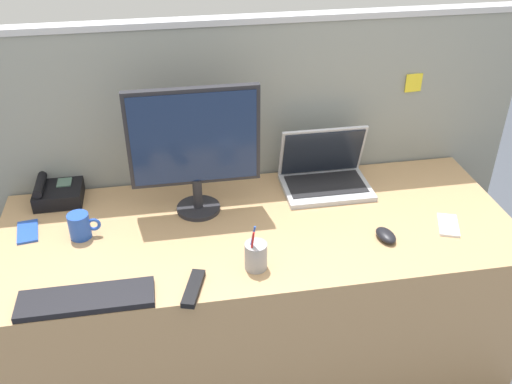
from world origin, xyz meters
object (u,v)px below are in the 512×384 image
at_px(laptop, 324,172).
at_px(cell_phone_blue_case, 28,232).
at_px(cell_phone_white_slab, 448,225).
at_px(coffee_mug, 80,226).
at_px(desktop_monitor, 194,143).
at_px(pen_cup, 256,256).
at_px(keyboard_main, 86,299).
at_px(desk_phone, 58,192).
at_px(computer_mouse_right_hand, 386,235).
at_px(tv_remote, 193,288).

relative_size(laptop, cell_phone_blue_case, 2.53).
xyz_separation_m(cell_phone_white_slab, coffee_mug, (-1.36, 0.17, 0.04)).
relative_size(laptop, cell_phone_white_slab, 2.52).
distance_m(desktop_monitor, cell_phone_blue_case, 0.70).
distance_m(laptop, cell_phone_white_slab, 0.54).
bearing_deg(pen_cup, coffee_mug, 154.70).
bearing_deg(pen_cup, keyboard_main, -172.26).
height_order(desktop_monitor, coffee_mug, desktop_monitor).
xyz_separation_m(desk_phone, pen_cup, (0.71, -0.56, 0.02)).
height_order(desktop_monitor, pen_cup, desktop_monitor).
bearing_deg(cell_phone_blue_case, computer_mouse_right_hand, -20.13).
bearing_deg(desk_phone, cell_phone_white_slab, -16.87).
bearing_deg(desk_phone, tv_remote, -52.49).
relative_size(keyboard_main, cell_phone_blue_case, 3.01).
xyz_separation_m(pen_cup, tv_remote, (-0.22, -0.08, -0.04)).
height_order(pen_cup, coffee_mug, pen_cup).
distance_m(keyboard_main, computer_mouse_right_hand, 1.06).
bearing_deg(tv_remote, desktop_monitor, 100.60).
relative_size(desktop_monitor, cell_phone_blue_case, 3.57).
bearing_deg(laptop, coffee_mug, -168.21).
relative_size(keyboard_main, cell_phone_white_slab, 3.00).
bearing_deg(laptop, tv_remote, -136.28).
bearing_deg(keyboard_main, desktop_monitor, 50.26).
relative_size(cell_phone_white_slab, coffee_mug, 1.23).
relative_size(cell_phone_blue_case, tv_remote, 0.83).
distance_m(pen_cup, cell_phone_white_slab, 0.77).
height_order(laptop, pen_cup, laptop).
relative_size(desk_phone, computer_mouse_right_hand, 1.88).
bearing_deg(coffee_mug, desk_phone, 112.24).
distance_m(laptop, desk_phone, 1.09).
bearing_deg(cell_phone_blue_case, pen_cup, -31.85).
distance_m(desktop_monitor, keyboard_main, 0.67).
bearing_deg(computer_mouse_right_hand, cell_phone_white_slab, -2.28).
xyz_separation_m(keyboard_main, tv_remote, (0.34, -0.01, -0.00)).
bearing_deg(laptop, cell_phone_blue_case, -173.10).
distance_m(cell_phone_blue_case, tv_remote, 0.72).
bearing_deg(pen_cup, cell_phone_blue_case, 156.73).
height_order(laptop, keyboard_main, laptop).
distance_m(computer_mouse_right_hand, pen_cup, 0.50).
bearing_deg(tv_remote, desk_phone, 144.99).
distance_m(keyboard_main, coffee_mug, 0.36).
distance_m(laptop, cell_phone_blue_case, 1.18).
distance_m(desktop_monitor, desk_phone, 0.63).
xyz_separation_m(desktop_monitor, cell_phone_blue_case, (-0.64, -0.05, -0.28)).
distance_m(desk_phone, keyboard_main, 0.66).
relative_size(keyboard_main, pen_cup, 2.40).
relative_size(desk_phone, keyboard_main, 0.44).
bearing_deg(computer_mouse_right_hand, tv_remote, -177.39).
relative_size(laptop, tv_remote, 2.11).
bearing_deg(cell_phone_white_slab, coffee_mug, -166.37).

